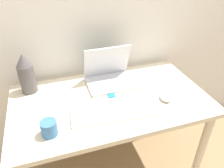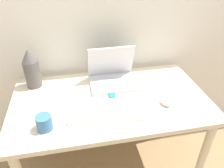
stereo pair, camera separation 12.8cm
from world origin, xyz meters
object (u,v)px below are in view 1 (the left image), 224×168
Objects in this scene: mp3_player at (111,95)px; keyboard at (114,113)px; laptop at (109,75)px; mouse at (166,98)px; vase at (26,74)px; mug at (49,128)px.

keyboard is at bearing -102.84° from mp3_player.
mouse is at bearing -48.63° from laptop.
vase is (-0.51, 0.06, 0.07)m from laptop.
laptop is at bearing -6.24° from vase.
laptop is 0.40m from mouse.
mouse is (0.26, -0.30, -0.04)m from laptop.
mouse is (0.34, 0.03, 0.01)m from keyboard.
vase reaches higher than mug.
laptop reaches higher than mug.
laptop is 0.64× the size of keyboard.
mug is at bearing -78.17° from vase.
mp3_player is at bearing -103.04° from laptop.
mouse is 0.86m from vase.
keyboard is 8.86× the size of mp3_player.
laptop is at bearing 76.96° from mp3_player.
mp3_player is at bearing 77.16° from keyboard.
laptop is 0.52m from vase.
keyboard is at bearing -41.10° from vase.
mug is (0.09, -0.43, -0.09)m from vase.
laptop reaches higher than keyboard.
vase is (-0.77, 0.35, 0.11)m from mouse.
keyboard is at bearing -102.94° from laptop.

